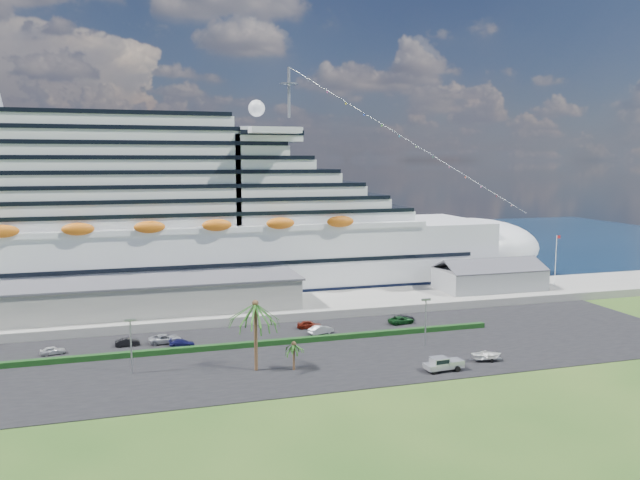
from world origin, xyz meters
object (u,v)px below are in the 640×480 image
object	(u,v)px
cruise_ship	(159,225)
boat_trailer	(487,355)
pickup_truck	(443,363)
parked_car_3	(182,343)

from	to	relation	value
cruise_ship	boat_trailer	world-z (taller)	cruise_ship
pickup_truck	boat_trailer	world-z (taller)	pickup_truck
parked_car_3	pickup_truck	world-z (taller)	pickup_truck
parked_car_3	pickup_truck	size ratio (longest dim) A/B	0.69
pickup_truck	parked_car_3	bearing A→B (deg)	147.07
cruise_ship	pickup_truck	size ratio (longest dim) A/B	31.22
cruise_ship	boat_trailer	bearing A→B (deg)	-54.42
pickup_truck	boat_trailer	distance (m)	9.07
parked_car_3	cruise_ship	bearing A→B (deg)	19.71
cruise_ship	pickup_truck	world-z (taller)	cruise_ship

